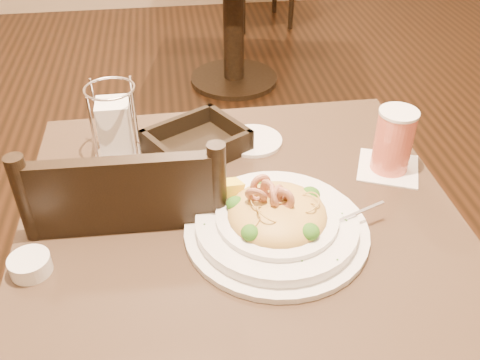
{
  "coord_description": "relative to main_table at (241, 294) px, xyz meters",
  "views": [
    {
      "loc": [
        -0.12,
        -0.82,
        1.46
      ],
      "look_at": [
        0.0,
        0.02,
        0.82
      ],
      "focal_mm": 40.0,
      "sensor_mm": 36.0,
      "label": 1
    }
  ],
  "objects": [
    {
      "name": "drink_glass",
      "position": [
        0.36,
        0.12,
        0.31
      ],
      "size": [
        0.17,
        0.17,
        0.15
      ],
      "rotation": [
        0.0,
        0.0,
        -0.4
      ],
      "color": "white",
      "rests_on": "main_table"
    },
    {
      "name": "main_table",
      "position": [
        0.0,
        0.0,
        0.0
      ],
      "size": [
        0.9,
        0.9,
        0.74
      ],
      "color": "black",
      "rests_on": "ground"
    },
    {
      "name": "napkin_caddy",
      "position": [
        -0.26,
        0.26,
        0.31
      ],
      "size": [
        0.11,
        0.11,
        0.18
      ],
      "rotation": [
        0.0,
        0.0,
        0.15
      ],
      "color": "silver",
      "rests_on": "main_table"
    },
    {
      "name": "butter_ramekin",
      "position": [
        -0.4,
        -0.1,
        0.25
      ],
      "size": [
        0.09,
        0.09,
        0.03
      ],
      "primitive_type": "cylinder",
      "rotation": [
        0.0,
        0.0,
        0.29
      ],
      "color": "white",
      "rests_on": "main_table"
    },
    {
      "name": "dining_chair_near",
      "position": [
        -0.22,
        0.13,
        -0.01
      ],
      "size": [
        0.43,
        0.43,
        0.93
      ],
      "rotation": [
        0.0,
        0.0,
        3.11
      ],
      "color": "black",
      "rests_on": "ground"
    },
    {
      "name": "side_plate",
      "position": [
        0.07,
        0.28,
        0.24
      ],
      "size": [
        0.17,
        0.17,
        0.01
      ],
      "primitive_type": "cylinder",
      "rotation": [
        0.0,
        0.0,
        -0.17
      ],
      "color": "white",
      "rests_on": "main_table"
    },
    {
      "name": "pasta_bowl",
      "position": [
        0.06,
        -0.06,
        0.27
      ],
      "size": [
        0.4,
        0.36,
        0.12
      ],
      "rotation": [
        0.0,
        0.0,
        0.19
      ],
      "color": "white",
      "rests_on": "main_table"
    },
    {
      "name": "bread_basket",
      "position": [
        -0.07,
        0.25,
        0.26
      ],
      "size": [
        0.27,
        0.26,
        0.06
      ],
      "rotation": [
        0.0,
        0.0,
        0.53
      ],
      "color": "black",
      "rests_on": "main_table"
    }
  ]
}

